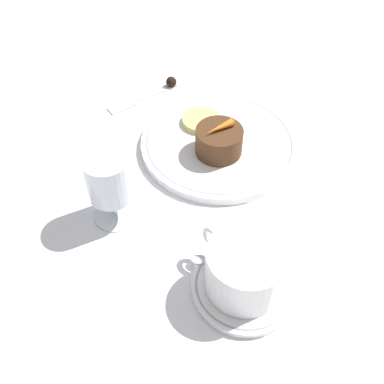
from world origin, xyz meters
TOP-DOWN VIEW (x-y plane):
  - ground_plane at (0.00, 0.00)m, footprint 3.00×3.00m
  - dinner_plate at (-0.02, -0.02)m, footprint 0.26×0.26m
  - saucer at (-0.23, 0.14)m, footprint 0.13×0.13m
  - coffee_cup at (-0.23, 0.14)m, footprint 0.12×0.10m
  - spoon at (-0.18, 0.14)m, footprint 0.08×0.09m
  - wine_glass at (-0.02, 0.19)m, footprint 0.06×0.06m
  - fork at (0.17, -0.00)m, footprint 0.04×0.18m
  - dessert_cake at (-0.03, 0.00)m, footprint 0.07×0.07m
  - carrot_garnish at (-0.03, 0.00)m, footprint 0.02×0.05m
  - pineapple_slice at (0.04, -0.03)m, footprint 0.06×0.06m
  - chocolate_truffle at (0.17, -0.07)m, footprint 0.02×0.02m

SIDE VIEW (x-z plane):
  - ground_plane at x=0.00m, z-range 0.00..0.00m
  - fork at x=0.17m, z-range 0.00..0.01m
  - saucer at x=-0.23m, z-range 0.00..0.01m
  - dinner_plate at x=-0.02m, z-range 0.00..0.02m
  - chocolate_truffle at x=0.17m, z-range 0.00..0.02m
  - spoon at x=-0.18m, z-range 0.01..0.01m
  - pineapple_slice at x=0.04m, z-range 0.01..0.02m
  - dessert_cake at x=-0.03m, z-range 0.01..0.06m
  - coffee_cup at x=-0.23m, z-range 0.01..0.08m
  - carrot_garnish at x=-0.03m, z-range 0.06..0.07m
  - wine_glass at x=-0.02m, z-range 0.01..0.13m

